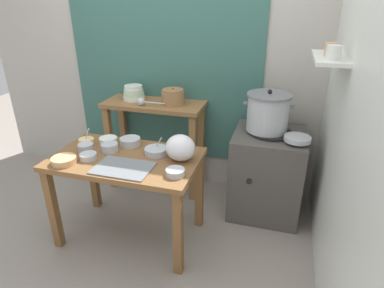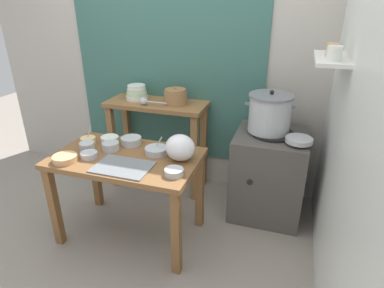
{
  "view_description": "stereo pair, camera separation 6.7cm",
  "coord_description": "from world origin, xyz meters",
  "views": [
    {
      "loc": [
        0.99,
        -1.91,
        1.81
      ],
      "look_at": [
        0.38,
        0.18,
        0.82
      ],
      "focal_mm": 30.36,
      "sensor_mm": 36.0,
      "label": 1
    },
    {
      "loc": [
        1.05,
        -1.89,
        1.81
      ],
      "look_at": [
        0.38,
        0.18,
        0.82
      ],
      "focal_mm": 30.36,
      "sensor_mm": 36.0,
      "label": 2
    }
  ],
  "objects": [
    {
      "name": "stove_block",
      "position": [
        0.92,
        0.7,
        0.38
      ],
      "size": [
        0.6,
        0.61,
        0.78
      ],
      "color": "#4C4742",
      "rests_on": "ground"
    },
    {
      "name": "prep_bowl_8",
      "position": [
        -0.34,
        -0.08,
        0.74
      ],
      "size": [
        0.12,
        0.12,
        0.05
      ],
      "color": "#B7BABF",
      "rests_on": "prep_table"
    },
    {
      "name": "prep_bowl_7",
      "position": [
        0.36,
        -0.12,
        0.74
      ],
      "size": [
        0.13,
        0.13,
        0.04
      ],
      "color": "#B7BABF",
      "rests_on": "prep_table"
    },
    {
      "name": "prep_bowl_3",
      "position": [
        -0.25,
        0.09,
        0.75
      ],
      "size": [
        0.13,
        0.13,
        0.06
      ],
      "color": "#B7BABF",
      "rests_on": "prep_table"
    },
    {
      "name": "steamer_pot",
      "position": [
        0.88,
        0.72,
        0.94
      ],
      "size": [
        0.41,
        0.36,
        0.35
      ],
      "color": "#B7BABF",
      "rests_on": "stove_block"
    },
    {
      "name": "prep_bowl_6",
      "position": [
        -0.43,
        0.03,
        0.75
      ],
      "size": [
        0.12,
        0.12,
        0.06
      ],
      "color": "#B7BABF",
      "rests_on": "prep_table"
    },
    {
      "name": "wide_pan",
      "position": [
        1.13,
        0.56,
        0.8
      ],
      "size": [
        0.21,
        0.21,
        0.04
      ],
      "primitive_type": "cylinder",
      "color": "#B7BABF",
      "rests_on": "stove_block"
    },
    {
      "name": "prep_bowl_5",
      "position": [
        -0.34,
        0.22,
        0.75
      ],
      "size": [
        0.14,
        0.14,
        0.05
      ],
      "color": "silver",
      "rests_on": "prep_table"
    },
    {
      "name": "bowl_stack_enamel",
      "position": [
        -0.4,
        0.87,
        0.96
      ],
      "size": [
        0.21,
        0.21,
        0.14
      ],
      "color": "silver",
      "rests_on": "back_shelf_table"
    },
    {
      "name": "plastic_bag",
      "position": [
        0.32,
        0.1,
        0.82
      ],
      "size": [
        0.22,
        0.19,
        0.2
      ],
      "primitive_type": "ellipsoid",
      "color": "white",
      "rests_on": "prep_table"
    },
    {
      "name": "wall_back",
      "position": [
        0.08,
        1.1,
        1.3
      ],
      "size": [
        4.4,
        0.12,
        2.6
      ],
      "color": "#B2ADA3",
      "rests_on": "ground"
    },
    {
      "name": "ladle",
      "position": [
        -0.25,
        0.72,
        0.94
      ],
      "size": [
        0.27,
        0.07,
        0.07
      ],
      "color": "#B7BABF",
      "rests_on": "back_shelf_table"
    },
    {
      "name": "prep_bowl_4",
      "position": [
        -0.15,
        0.24,
        0.75
      ],
      "size": [
        0.16,
        0.16,
        0.06
      ],
      "color": "#B7BABF",
      "rests_on": "prep_table"
    },
    {
      "name": "prep_bowl_1",
      "position": [
        0.11,
        0.14,
        0.75
      ],
      "size": [
        0.17,
        0.17,
        0.14
      ],
      "color": "#B7BABF",
      "rests_on": "prep_table"
    },
    {
      "name": "prep_bowl_0",
      "position": [
        -0.47,
        -0.18,
        0.75
      ],
      "size": [
        0.18,
        0.18,
        0.05
      ],
      "color": "tan",
      "rests_on": "prep_table"
    },
    {
      "name": "clay_pot",
      "position": [
        0.01,
        0.83,
        0.97
      ],
      "size": [
        0.21,
        0.21,
        0.17
      ],
      "color": "olive",
      "rests_on": "back_shelf_table"
    },
    {
      "name": "prep_bowl_2",
      "position": [
        -0.5,
        0.15,
        0.75
      ],
      "size": [
        0.12,
        0.12,
        0.14
      ],
      "color": "#E5C684",
      "rests_on": "prep_table"
    },
    {
      "name": "back_shelf_table",
      "position": [
        -0.18,
        0.83,
        0.68
      ],
      "size": [
        0.96,
        0.4,
        0.9
      ],
      "color": "olive",
      "rests_on": "ground"
    },
    {
      "name": "prep_table",
      "position": [
        -0.09,
        0.03,
        0.61
      ],
      "size": [
        1.1,
        0.66,
        0.72
      ],
      "color": "brown",
      "rests_on": "ground"
    },
    {
      "name": "ground_plane",
      "position": [
        0.0,
        0.0,
        0.0
      ],
      "size": [
        9.0,
        9.0,
        0.0
      ],
      "primitive_type": "plane",
      "color": "gray"
    },
    {
      "name": "serving_tray",
      "position": [
        -0.02,
        -0.14,
        0.72
      ],
      "size": [
        0.4,
        0.28,
        0.01
      ],
      "primitive_type": "cube",
      "color": "slate",
      "rests_on": "prep_table"
    },
    {
      "name": "wall_right",
      "position": [
        1.4,
        0.2,
        1.3
      ],
      "size": [
        0.3,
        3.2,
        2.6
      ],
      "color": "silver",
      "rests_on": "ground"
    }
  ]
}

